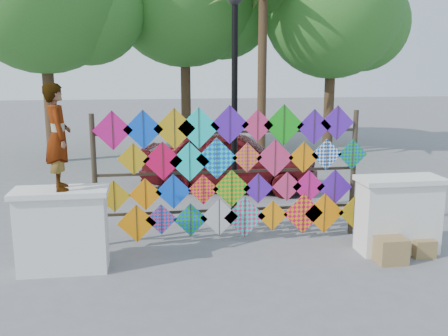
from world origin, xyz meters
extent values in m
plane|color=slate|center=(0.00, 0.00, 0.00)|extent=(80.00, 80.00, 0.00)
cube|color=silver|center=(-2.70, -0.20, 0.60)|extent=(1.30, 0.55, 1.20)
cube|color=silver|center=(-2.70, -0.20, 1.24)|extent=(1.40, 0.65, 0.08)
cube|color=silver|center=(2.70, -0.20, 0.60)|extent=(1.30, 0.55, 1.20)
cube|color=silver|center=(2.70, -0.20, 1.24)|extent=(1.40, 0.65, 0.08)
cylinder|color=#30271B|center=(-2.30, 0.80, 1.15)|extent=(0.09, 0.09, 2.30)
cylinder|color=#30271B|center=(2.30, 0.80, 1.15)|extent=(0.09, 0.09, 2.30)
cube|color=#30271B|center=(0.00, 0.80, 0.55)|extent=(4.60, 0.04, 0.04)
cube|color=#30271B|center=(0.00, 0.80, 1.25)|extent=(4.60, 0.04, 0.04)
cube|color=#30271B|center=(0.00, 0.80, 1.95)|extent=(4.60, 0.04, 0.04)
cube|color=#C91273|center=(-1.96, 0.74, 2.02)|extent=(0.67, 0.01, 0.67)
cube|color=#30271B|center=(-1.96, 0.73, 2.02)|extent=(0.01, 0.01, 0.65)
cube|color=blue|center=(-1.46, 0.74, 2.03)|extent=(0.67, 0.01, 0.67)
cube|color=#30271B|center=(-1.46, 0.73, 2.03)|extent=(0.01, 0.01, 0.66)
cube|color=gold|center=(-0.94, 0.74, 2.03)|extent=(0.71, 0.01, 0.71)
cube|color=#30271B|center=(-0.94, 0.73, 2.03)|extent=(0.01, 0.01, 0.70)
cube|color=#0EE2D8|center=(-0.53, 0.74, 2.04)|extent=(0.72, 0.01, 0.72)
cube|color=#30271B|center=(-0.53, 0.73, 2.04)|extent=(0.01, 0.01, 0.71)
cube|color=#5318B6|center=(0.00, 0.74, 2.09)|extent=(0.67, 0.01, 0.67)
cube|color=#30271B|center=(0.00, 0.73, 2.09)|extent=(0.01, 0.01, 0.66)
cube|color=#CE2C61|center=(0.49, 0.74, 2.06)|extent=(0.56, 0.01, 0.56)
cube|color=#30271B|center=(0.49, 0.73, 2.06)|extent=(0.01, 0.01, 0.55)
cube|color=#14A217|center=(0.96, 0.74, 2.06)|extent=(0.72, 0.01, 0.72)
cube|color=#30271B|center=(0.96, 0.73, 2.06)|extent=(0.01, 0.01, 0.71)
cube|color=#5318B6|center=(1.51, 0.74, 2.02)|extent=(0.63, 0.01, 0.63)
cube|color=#30271B|center=(1.51, 0.73, 2.02)|extent=(0.01, 0.01, 0.62)
cube|color=#5318B6|center=(1.93, 0.74, 2.09)|extent=(0.62, 0.01, 0.62)
cube|color=#30271B|center=(1.93, 0.73, 2.09)|extent=(0.01, 0.01, 0.61)
cube|color=gold|center=(-1.64, 0.70, 1.54)|extent=(0.55, 0.01, 0.55)
cube|color=#30271B|center=(-1.64, 0.69, 1.54)|extent=(0.01, 0.01, 0.54)
cube|color=#DA0943|center=(-1.15, 0.70, 1.49)|extent=(0.67, 0.01, 0.67)
cube|color=#30271B|center=(-1.15, 0.69, 1.49)|extent=(0.01, 0.01, 0.66)
cube|color=#0EE2D8|center=(-0.70, 0.70, 1.46)|extent=(0.69, 0.01, 0.69)
cube|color=#30271B|center=(-0.70, 0.69, 1.46)|extent=(0.01, 0.01, 0.68)
cube|color=#0EE2D8|center=(-0.23, 0.70, 1.51)|extent=(0.73, 0.01, 0.73)
cube|color=#30271B|center=(-0.23, 0.69, 1.51)|extent=(0.01, 0.01, 0.71)
cube|color=orange|center=(0.31, 0.70, 1.51)|extent=(0.53, 0.01, 0.53)
cube|color=#30271B|center=(0.31, 0.69, 1.51)|extent=(0.01, 0.01, 0.52)
cube|color=#CE2C61|center=(0.80, 0.70, 1.49)|extent=(0.68, 0.01, 0.68)
cube|color=#30271B|center=(0.80, 0.69, 1.49)|extent=(0.01, 0.01, 0.66)
cube|color=orange|center=(1.32, 0.70, 1.49)|extent=(0.56, 0.01, 0.56)
cube|color=#30271B|center=(1.32, 0.69, 1.49)|extent=(0.01, 0.01, 0.55)
cube|color=white|center=(1.74, 0.70, 1.53)|extent=(0.56, 0.01, 0.56)
cube|color=#30271B|center=(1.74, 0.69, 1.53)|extent=(0.01, 0.01, 0.55)
cube|color=#0743B1|center=(2.23, 0.70, 1.52)|extent=(0.55, 0.01, 0.55)
cube|color=#30271B|center=(2.23, 0.69, 1.52)|extent=(0.01, 0.01, 0.54)
cube|color=gold|center=(-1.98, 0.66, 0.91)|extent=(0.56, 0.01, 0.56)
cube|color=#30271B|center=(-1.98, 0.65, 0.91)|extent=(0.01, 0.01, 0.55)
cube|color=orange|center=(-1.46, 0.66, 0.93)|extent=(0.56, 0.01, 0.56)
cube|color=#30271B|center=(-1.46, 0.65, 0.93)|extent=(0.01, 0.01, 0.55)
cube|color=blue|center=(-0.98, 0.66, 0.96)|extent=(0.61, 0.01, 0.61)
cube|color=#30271B|center=(-0.98, 0.65, 0.96)|extent=(0.01, 0.01, 0.60)
cube|color=orange|center=(-0.47, 0.66, 0.98)|extent=(0.53, 0.01, 0.53)
cube|color=#30271B|center=(-0.47, 0.65, 0.98)|extent=(0.01, 0.01, 0.52)
cube|color=#14A217|center=(0.03, 0.66, 0.98)|extent=(0.67, 0.01, 0.67)
cube|color=#30271B|center=(0.03, 0.65, 0.98)|extent=(0.01, 0.01, 0.66)
cube|color=#5318B6|center=(0.50, 0.66, 0.96)|extent=(0.54, 0.01, 0.54)
cube|color=#30271B|center=(0.50, 0.65, 0.96)|extent=(0.01, 0.01, 0.53)
cube|color=#CE2C61|center=(1.02, 0.66, 0.98)|extent=(0.53, 0.01, 0.53)
cube|color=#30271B|center=(1.02, 0.65, 0.98)|extent=(0.01, 0.01, 0.52)
cube|color=#C91273|center=(1.42, 0.66, 0.96)|extent=(0.60, 0.01, 0.60)
cube|color=#30271B|center=(1.42, 0.65, 0.96)|extent=(0.01, 0.01, 0.59)
cube|color=#5318B6|center=(1.90, 0.66, 0.93)|extent=(0.66, 0.01, 0.66)
cube|color=#30271B|center=(1.90, 0.65, 0.93)|extent=(0.01, 0.01, 0.65)
cube|color=orange|center=(-1.62, 0.62, 0.43)|extent=(0.67, 0.01, 0.67)
cube|color=#30271B|center=(-1.62, 0.61, 0.43)|extent=(0.01, 0.01, 0.66)
cube|color=#CE2C61|center=(-1.20, 0.62, 0.49)|extent=(0.54, 0.01, 0.54)
cube|color=#30271B|center=(-1.20, 0.61, 0.49)|extent=(0.01, 0.01, 0.53)
cube|color=blue|center=(-0.70, 0.62, 0.46)|extent=(0.60, 0.01, 0.60)
cube|color=#30271B|center=(-0.70, 0.61, 0.46)|extent=(0.01, 0.01, 0.59)
cube|color=white|center=(-0.20, 0.62, 0.48)|extent=(0.67, 0.01, 0.67)
cube|color=#30271B|center=(-0.20, 0.61, 0.48)|extent=(0.01, 0.01, 0.66)
cube|color=#CE2C61|center=(0.26, 0.62, 0.46)|extent=(0.75, 0.01, 0.75)
cube|color=#30271B|center=(0.26, 0.61, 0.46)|extent=(0.01, 0.01, 0.73)
cube|color=orange|center=(0.76, 0.62, 0.47)|extent=(0.55, 0.01, 0.55)
cube|color=#30271B|center=(0.76, 0.61, 0.47)|extent=(0.01, 0.01, 0.54)
cube|color=#DA0943|center=(1.32, 0.62, 0.48)|extent=(0.73, 0.01, 0.73)
cube|color=#30271B|center=(1.32, 0.61, 0.48)|extent=(0.01, 0.01, 0.72)
cube|color=orange|center=(1.72, 0.62, 0.47)|extent=(0.74, 0.01, 0.74)
cube|color=#30271B|center=(1.72, 0.61, 0.47)|extent=(0.01, 0.01, 0.73)
cube|color=gold|center=(2.28, 0.62, 0.46)|extent=(0.59, 0.01, 0.59)
cube|color=#30271B|center=(2.28, 0.61, 0.46)|extent=(0.01, 0.01, 0.58)
cylinder|color=#4C3420|center=(-4.50, 9.00, 1.93)|extent=(0.36, 0.36, 3.85)
sphere|color=#2E6820|center=(-3.20, 9.30, 4.89)|extent=(3.64, 3.64, 3.64)
cylinder|color=#4C3420|center=(0.00, 11.00, 2.06)|extent=(0.36, 0.36, 4.12)
sphere|color=#2E6820|center=(1.40, 11.30, 5.25)|extent=(3.92, 3.92, 3.92)
cylinder|color=#4C3420|center=(5.00, 9.50, 1.79)|extent=(0.36, 0.36, 3.58)
sphere|color=#2E6820|center=(5.00, 9.50, 5.02)|extent=(4.80, 4.80, 4.80)
sphere|color=#2E6820|center=(6.20, 9.80, 4.54)|extent=(3.36, 3.36, 3.36)
cylinder|color=#4C3420|center=(2.20, 8.00, 2.75)|extent=(0.28, 0.28, 5.50)
imported|color=#99999E|center=(-2.68, -0.20, 2.06)|extent=(0.50, 0.64, 1.56)
imported|color=#5B0F14|center=(0.63, 4.58, 0.75)|extent=(4.72, 3.00, 1.50)
cylinder|color=black|center=(0.30, 2.00, 2.10)|extent=(0.12, 0.12, 4.20)
cube|color=#947147|center=(2.38, -0.63, 0.21)|extent=(0.46, 0.41, 0.41)
cube|color=#947147|center=(3.01, -0.47, 0.15)|extent=(0.36, 0.33, 0.30)
camera|label=1|loc=(-1.34, -7.65, 3.07)|focal=40.00mm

